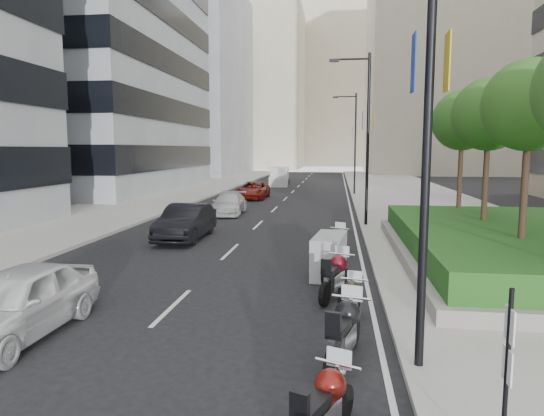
% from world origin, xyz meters
% --- Properties ---
extents(ground, '(160.00, 160.00, 0.00)m').
position_xyz_m(ground, '(0.00, 0.00, 0.00)').
color(ground, black).
rests_on(ground, ground).
extents(sidewalk_right, '(10.00, 100.00, 0.15)m').
position_xyz_m(sidewalk_right, '(9.00, 30.00, 0.07)').
color(sidewalk_right, '#9E9B93').
rests_on(sidewalk_right, ground).
extents(sidewalk_left, '(8.00, 100.00, 0.15)m').
position_xyz_m(sidewalk_left, '(-12.00, 30.00, 0.07)').
color(sidewalk_left, '#9E9B93').
rests_on(sidewalk_left, ground).
extents(lane_edge, '(0.12, 100.00, 0.01)m').
position_xyz_m(lane_edge, '(3.70, 30.00, 0.01)').
color(lane_edge, silver).
rests_on(lane_edge, ground).
extents(lane_centre, '(0.12, 100.00, 0.01)m').
position_xyz_m(lane_centre, '(-1.50, 30.00, 0.01)').
color(lane_centre, silver).
rests_on(lane_centre, ground).
extents(building_grey_far, '(22.00, 26.00, 30.00)m').
position_xyz_m(building_grey_far, '(-24.00, 70.00, 15.00)').
color(building_grey_far, gray).
rests_on(building_grey_far, ground).
extents(building_cream_right, '(28.00, 24.00, 36.00)m').
position_xyz_m(building_cream_right, '(22.00, 80.00, 18.00)').
color(building_cream_right, '#B7AD93').
rests_on(building_cream_right, ground).
extents(building_cream_left, '(26.00, 24.00, 34.00)m').
position_xyz_m(building_cream_left, '(-18.00, 100.00, 17.00)').
color(building_cream_left, '#B7AD93').
rests_on(building_cream_left, ground).
extents(building_cream_centre, '(30.00, 24.00, 38.00)m').
position_xyz_m(building_cream_centre, '(2.00, 120.00, 19.00)').
color(building_cream_centre, '#B7AD93').
rests_on(building_cream_centre, ground).
extents(planter, '(10.00, 14.00, 0.40)m').
position_xyz_m(planter, '(10.00, 10.00, 0.35)').
color(planter, gray).
rests_on(planter, sidewalk_right).
extents(hedge, '(9.40, 13.40, 0.80)m').
position_xyz_m(hedge, '(10.00, 10.00, 0.95)').
color(hedge, '#113E15').
rests_on(hedge, planter).
extents(tree_1, '(2.80, 2.80, 6.30)m').
position_xyz_m(tree_1, '(8.50, 8.00, 5.42)').
color(tree_1, '#332319').
rests_on(tree_1, planter).
extents(tree_2, '(2.80, 2.80, 6.30)m').
position_xyz_m(tree_2, '(8.50, 12.00, 5.42)').
color(tree_2, '#332319').
rests_on(tree_2, planter).
extents(tree_3, '(2.80, 2.80, 6.30)m').
position_xyz_m(tree_3, '(8.50, 16.00, 5.42)').
color(tree_3, '#332319').
rests_on(tree_3, planter).
extents(lamp_post_0, '(2.34, 0.45, 9.00)m').
position_xyz_m(lamp_post_0, '(4.14, 1.00, 5.07)').
color(lamp_post_0, black).
rests_on(lamp_post_0, ground).
extents(lamp_post_1, '(2.34, 0.45, 9.00)m').
position_xyz_m(lamp_post_1, '(4.14, 18.00, 5.07)').
color(lamp_post_1, black).
rests_on(lamp_post_1, ground).
extents(lamp_post_2, '(2.34, 0.45, 9.00)m').
position_xyz_m(lamp_post_2, '(4.14, 36.00, 5.07)').
color(lamp_post_2, black).
rests_on(lamp_post_2, ground).
extents(parking_sign, '(0.06, 0.32, 2.50)m').
position_xyz_m(parking_sign, '(4.80, -2.00, 1.46)').
color(parking_sign, black).
rests_on(parking_sign, ground).
extents(motorcycle_1, '(1.00, 1.99, 1.05)m').
position_xyz_m(motorcycle_1, '(2.61, -1.52, 0.56)').
color(motorcycle_1, black).
rests_on(motorcycle_1, ground).
extents(motorcycle_2, '(0.91, 2.32, 1.18)m').
position_xyz_m(motorcycle_2, '(2.93, 1.22, 0.63)').
color(motorcycle_2, black).
rests_on(motorcycle_2, ground).
extents(motorcycle_3, '(0.75, 1.98, 1.00)m').
position_xyz_m(motorcycle_3, '(3.09, 3.34, 0.54)').
color(motorcycle_3, black).
rests_on(motorcycle_3, ground).
extents(motorcycle_4, '(0.98, 2.24, 1.15)m').
position_xyz_m(motorcycle_4, '(2.75, 5.45, 0.62)').
color(motorcycle_4, black).
rests_on(motorcycle_4, ground).
extents(motorcycle_5, '(1.17, 2.37, 1.36)m').
position_xyz_m(motorcycle_5, '(2.53, 7.65, 0.68)').
color(motorcycle_5, black).
rests_on(motorcycle_5, ground).
extents(motorcycle_6, '(1.15, 2.17, 1.16)m').
position_xyz_m(motorcycle_6, '(2.66, 9.95, 0.62)').
color(motorcycle_6, black).
rests_on(motorcycle_6, ground).
extents(car_a, '(1.89, 4.61, 1.56)m').
position_xyz_m(car_a, '(-4.19, 1.61, 0.78)').
color(car_a, white).
rests_on(car_a, ground).
extents(car_b, '(1.71, 4.86, 1.60)m').
position_xyz_m(car_b, '(-4.10, 13.39, 0.80)').
color(car_b, black).
rests_on(car_b, ground).
extents(car_c, '(2.09, 4.71, 1.34)m').
position_xyz_m(car_c, '(-4.04, 22.04, 0.67)').
color(car_c, '#B5B5B7').
rests_on(car_c, ground).
extents(car_d, '(2.35, 5.09, 1.41)m').
position_xyz_m(car_d, '(-4.20, 31.88, 0.71)').
color(car_d, maroon).
rests_on(car_d, ground).
extents(delivery_van, '(2.22, 5.09, 2.09)m').
position_xyz_m(delivery_van, '(-3.66, 46.17, 0.97)').
color(delivery_van, silver).
rests_on(delivery_van, ground).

